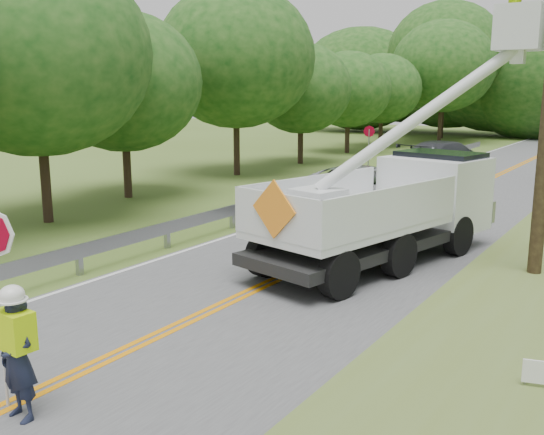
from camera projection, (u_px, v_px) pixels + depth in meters
The scene contains 10 objects.
ground at pixel (48, 388), 8.89m from camera, with size 140.00×140.00×0.00m, color #496221.
road at pixel (402, 220), 20.38m from camera, with size 7.20×96.00×0.03m.
guardrail at pixel (311, 190), 23.16m from camera, with size 0.18×48.00×0.77m.
treeline_left at pixel (349, 63), 38.59m from camera, with size 10.87×58.63×12.14m.
flagger at pixel (16, 347), 7.86m from camera, with size 1.09×0.45×2.77m.
bucket_truck at pixel (408, 196), 15.60m from camera, with size 5.43×7.79×7.20m.
suv_silver at pixel (368, 189), 21.56m from camera, with size 2.78×6.04×1.68m, color #B6BABD.
suv_darkgrey at pixel (445, 157), 31.60m from camera, with size 2.43×5.97×1.73m, color #35373C.
stop_sign_permanent at pixel (369, 144), 29.55m from camera, with size 0.55×0.15×2.61m.
yard_sign at pixel (541, 374), 8.25m from camera, with size 0.46×0.16×0.68m.
Camera 1 is at (7.22, -5.09, 4.25)m, focal length 40.29 mm.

